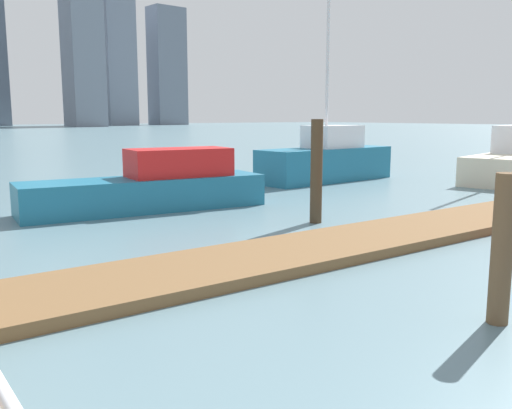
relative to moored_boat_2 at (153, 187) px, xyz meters
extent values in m
cube|color=brown|center=(1.49, -6.17, -0.52)|extent=(15.72, 2.00, 0.18)
cylinder|color=#473826|center=(2.25, -3.95, 0.59)|extent=(0.28, 0.28, 2.40)
cylinder|color=brown|center=(-0.28, -10.01, 0.30)|extent=(0.25, 0.25, 1.82)
cube|color=#1E6B8C|center=(-0.22, 0.02, -0.18)|extent=(6.54, 2.32, 0.85)
cube|color=red|center=(0.75, -0.08, 0.62)|extent=(2.84, 1.60, 0.75)
cube|color=#1E6B8C|center=(8.26, 2.16, 0.02)|extent=(5.94, 2.22, 1.26)
cube|color=white|center=(8.62, 2.18, 1.07)|extent=(2.23, 1.58, 0.85)
cylinder|color=silver|center=(8.26, 2.16, 4.14)|extent=(0.12, 0.12, 7.00)
cube|color=slate|center=(38.22, 115.28, 22.11)|extent=(8.11, 12.84, 45.44)
cube|color=slate|center=(65.62, 126.98, 15.07)|extent=(9.75, 7.04, 31.36)
camera|label=1|loc=(-6.40, -13.47, 1.86)|focal=39.01mm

